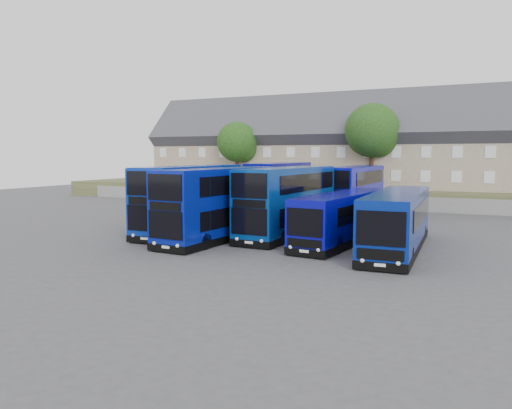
# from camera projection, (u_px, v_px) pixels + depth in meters

# --- Properties ---
(ground) EXTENTS (120.00, 120.00, 0.00)m
(ground) POSITION_uv_depth(u_px,v_px,m) (249.00, 244.00, 31.82)
(ground) COLOR #424247
(ground) RESTS_ON ground
(retaining_wall) EXTENTS (70.00, 0.40, 1.50)m
(retaining_wall) POSITION_uv_depth(u_px,v_px,m) (349.00, 201.00, 53.29)
(retaining_wall) COLOR slate
(retaining_wall) RESTS_ON ground
(earth_bank) EXTENTS (80.00, 20.00, 2.00)m
(earth_bank) POSITION_uv_depth(u_px,v_px,m) (370.00, 193.00, 62.24)
(earth_bank) COLOR #434728
(earth_bank) RESTS_ON ground
(terrace_row) EXTENTS (60.00, 10.40, 11.20)m
(terrace_row) POSITION_uv_depth(u_px,v_px,m) (389.00, 147.00, 56.80)
(terrace_row) COLOR gray
(terrace_row) RESTS_ON earth_bank
(dd_front_left) EXTENTS (3.52, 12.34, 4.85)m
(dd_front_left) POSITION_uv_depth(u_px,v_px,m) (191.00, 200.00, 37.07)
(dd_front_left) COLOR #082999
(dd_front_left) RESTS_ON ground
(dd_front_mid) EXTENTS (3.44, 12.14, 4.77)m
(dd_front_mid) POSITION_uv_depth(u_px,v_px,m) (222.00, 205.00, 33.75)
(dd_front_mid) COLOR #071691
(dd_front_mid) RESTS_ON ground
(dd_front_right) EXTENTS (3.11, 12.09, 4.78)m
(dd_front_right) POSITION_uv_depth(u_px,v_px,m) (288.00, 202.00, 35.37)
(dd_front_right) COLOR navy
(dd_front_right) RESTS_ON ground
(dd_rear_left) EXTENTS (3.66, 12.44, 4.88)m
(dd_rear_left) POSITION_uv_depth(u_px,v_px,m) (280.00, 189.00, 48.36)
(dd_rear_left) COLOR #080992
(dd_rear_left) RESTS_ON ground
(dd_rear_right) EXTENTS (2.90, 11.66, 4.61)m
(dd_rear_right) POSITION_uv_depth(u_px,v_px,m) (355.00, 193.00, 45.47)
(dd_rear_right) COLOR #090CA8
(dd_rear_right) RESTS_ON ground
(coach_east_a) EXTENTS (3.56, 11.96, 3.22)m
(coach_east_a) POSITION_uv_depth(u_px,v_px,m) (343.00, 218.00, 32.41)
(coach_east_a) COLOR #0908A3
(coach_east_a) RESTS_ON ground
(coach_east_b) EXTENTS (3.31, 12.92, 3.50)m
(coach_east_b) POSITION_uv_depth(u_px,v_px,m) (397.00, 222.00, 29.78)
(coach_east_b) COLOR navy
(coach_east_b) RESTS_ON ground
(tree_west) EXTENTS (4.80, 4.80, 7.65)m
(tree_west) POSITION_uv_depth(u_px,v_px,m) (239.00, 144.00, 59.60)
(tree_west) COLOR #382314
(tree_west) RESTS_ON earth_bank
(tree_mid) EXTENTS (5.76, 5.76, 9.18)m
(tree_mid) POSITION_uv_depth(u_px,v_px,m) (374.00, 133.00, 53.07)
(tree_mid) COLOR #382314
(tree_mid) RESTS_ON earth_bank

